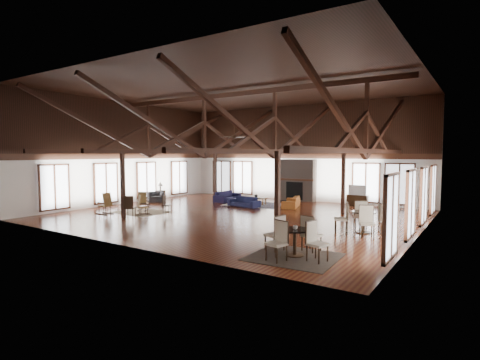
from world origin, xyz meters
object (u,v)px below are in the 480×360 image
Objects in this scene: armchair at (155,197)px; sofa_orange at (291,202)px; tv_console at (358,200)px; cafe_table_far at (363,218)px; sofa_navy_front at (244,202)px; coffee_table at (257,198)px; cafe_table_near at (295,237)px; sofa_navy_left at (227,196)px.

sofa_orange is at bearing -36.48° from armchair.
cafe_table_far is at bearing -72.45° from tv_console.
sofa_navy_front is 0.87× the size of cafe_table_far.
cafe_table_near is at bearing -51.24° from coffee_table.
cafe_table_far is (7.51, -3.39, 0.28)m from sofa_navy_front.
cafe_table_near is at bearing -82.26° from tv_console.
cafe_table_near is at bearing -100.09° from cafe_table_far.
sofa_navy_front is at bearing 131.20° from cafe_table_near.
sofa_navy_left is 0.98× the size of cafe_table_near.
cafe_table_near reaches higher than sofa_orange.
sofa_navy_left is 1.90× the size of coffee_table.
sofa_navy_front reaches higher than coffee_table.
sofa_navy_front is at bearing -41.74° from armchair.
sofa_navy_left is at bearing -159.89° from tv_console.
cafe_table_far is at bearing -16.58° from sofa_navy_front.
sofa_orange is 7.04m from cafe_table_far.
armchair is at bearing -153.07° from tv_console.
sofa_orange reaches higher than coffee_table.
cafe_table_far is (9.67, -4.84, 0.25)m from sofa_navy_left.
sofa_navy_front is 1.22m from coffee_table.
cafe_table_near is 4.38m from cafe_table_far.
sofa_navy_left is at bearing 134.20° from cafe_table_near.
coffee_table is 8.67m from cafe_table_far.
armchair is at bearing 152.66° from cafe_table_near.
sofa_navy_front is 1.70× the size of coffee_table.
sofa_navy_front is 0.95× the size of sofa_orange.
coffee_table is at bearing -31.31° from armchair.
tv_console is (7.30, 2.67, -0.01)m from sofa_navy_left.
sofa_navy_front is at bearing -127.68° from sofa_navy_left.
cafe_table_far is (13.10, -2.06, 0.25)m from armchair.
tv_console is at bearing 117.49° from sofa_orange.
coffee_table is (2.32, -0.25, 0.05)m from sofa_navy_left.
sofa_orange is 10.07m from cafe_table_near.
coffee_table is 0.94× the size of tv_console.
sofa_navy_left is 12.77m from cafe_table_near.
cafe_table_near reaches higher than armchair.
coffee_table is 11.07m from cafe_table_near.
armchair is (-5.75, -2.53, -0.05)m from coffee_table.
sofa_navy_front is 5.75m from armchair.
sofa_navy_left is 1.06× the size of sofa_orange.
sofa_navy_front is 6.58m from tv_console.
coffee_table is at bearing 147.99° from cafe_table_far.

